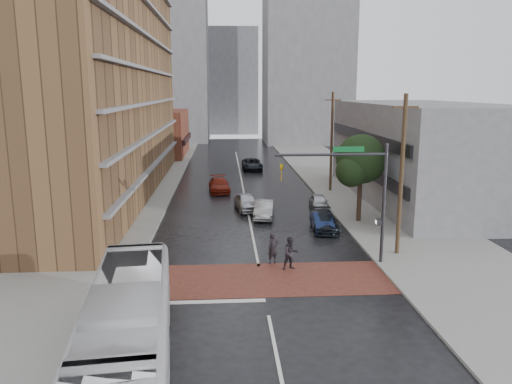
{
  "coord_description": "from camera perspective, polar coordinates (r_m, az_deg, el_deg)",
  "views": [
    {
      "loc": [
        -1.95,
        -25.25,
        10.22
      ],
      "look_at": [
        0.14,
        7.3,
        3.5
      ],
      "focal_mm": 35.0,
      "sensor_mm": 36.0,
      "label": 1
    }
  ],
  "objects": [
    {
      "name": "distant_tower_center",
      "position": [
        120.28,
        -2.82,
        12.48
      ],
      "size": [
        12.0,
        10.0,
        24.0
      ],
      "primitive_type": "cube",
      "color": "gray",
      "rests_on": "ground"
    },
    {
      "name": "sidewalk_west",
      "position": [
        52.14,
        -14.16,
        0.07
      ],
      "size": [
        9.0,
        90.0,
        0.15
      ],
      "primitive_type": "cube",
      "color": "gray",
      "rests_on": "ground"
    },
    {
      "name": "utility_pole_near",
      "position": [
        31.57,
        16.29,
        1.91
      ],
      "size": [
        1.6,
        0.26,
        10.0
      ],
      "color": "#473321",
      "rests_on": "ground"
    },
    {
      "name": "car_travel_a",
      "position": [
        42.9,
        -1.13,
        -1.15
      ],
      "size": [
        2.32,
        4.45,
        1.45
      ],
      "primitive_type": "imported",
      "rotation": [
        0.0,
        0.0,
        0.15
      ],
      "color": "#B8BBC1",
      "rests_on": "ground"
    },
    {
      "name": "transit_bus",
      "position": [
        19.27,
        -14.4,
        -14.98
      ],
      "size": [
        4.1,
        12.45,
        3.41
      ],
      "primitive_type": "imported",
      "rotation": [
        0.0,
        0.0,
        0.1
      ],
      "color": "silver",
      "rests_on": "ground"
    },
    {
      "name": "car_parked_near",
      "position": [
        37.22,
        7.53,
        -3.38
      ],
      "size": [
        1.5,
        3.93,
        1.28
      ],
      "primitive_type": "imported",
      "rotation": [
        0.0,
        0.0,
        -0.04
      ],
      "color": "#121E42",
      "rests_on": "ground"
    },
    {
      "name": "crosswalk",
      "position": [
        27.77,
        0.61,
        -9.93
      ],
      "size": [
        14.0,
        5.0,
        0.02
      ],
      "primitive_type": "cube",
      "color": "brown",
      "rests_on": "ground"
    },
    {
      "name": "car_travel_c",
      "position": [
        50.8,
        -4.23,
        0.82
      ],
      "size": [
        2.4,
        5.05,
        1.42
      ],
      "primitive_type": "imported",
      "rotation": [
        0.0,
        0.0,
        0.08
      ],
      "color": "maroon",
      "rests_on": "ground"
    },
    {
      "name": "car_parked_mid",
      "position": [
        37.25,
        7.8,
        -3.35
      ],
      "size": [
        2.08,
        4.57,
        1.3
      ],
      "primitive_type": "imported",
      "rotation": [
        0.0,
        0.0,
        -0.06
      ],
      "color": "black",
      "rests_on": "ground"
    },
    {
      "name": "storefront_west",
      "position": [
        80.17,
        -10.94,
        6.63
      ],
      "size": [
        8.0,
        16.0,
        7.0
      ],
      "primitive_type": "cube",
      "color": "brown",
      "rests_on": "ground"
    },
    {
      "name": "apartment_block",
      "position": [
        50.84,
        -18.05,
        15.36
      ],
      "size": [
        10.0,
        44.0,
        28.0
      ],
      "primitive_type": "cube",
      "color": "brown",
      "rests_on": "ground"
    },
    {
      "name": "car_travel_b",
      "position": [
        40.4,
        0.95,
        -1.99
      ],
      "size": [
        2.05,
        4.38,
        1.39
      ],
      "primitive_type": "imported",
      "rotation": [
        0.0,
        0.0,
        -0.14
      ],
      "color": "#A1A5A8",
      "rests_on": "ground"
    },
    {
      "name": "distant_tower_west",
      "position": [
        104.11,
        -10.67,
        14.64
      ],
      "size": [
        18.0,
        16.0,
        32.0
      ],
      "primitive_type": "cube",
      "color": "gray",
      "rests_on": "ground"
    },
    {
      "name": "building_east",
      "position": [
        49.2,
        18.43,
        4.37
      ],
      "size": [
        11.0,
        26.0,
        9.0
      ],
      "primitive_type": "cube",
      "color": "gray",
      "rests_on": "ground"
    },
    {
      "name": "car_parked_far",
      "position": [
        43.89,
        7.2,
        -1.09
      ],
      "size": [
        1.56,
        3.65,
        1.23
      ],
      "primitive_type": "imported",
      "rotation": [
        0.0,
        0.0,
        -0.03
      ],
      "color": "#B3B7BB",
      "rests_on": "ground"
    },
    {
      "name": "pedestrian_a",
      "position": [
        29.87,
        1.97,
        -6.47
      ],
      "size": [
        0.8,
        0.68,
        1.87
      ],
      "primitive_type": "imported",
      "rotation": [
        0.0,
        0.0,
        0.4
      ],
      "color": "black",
      "rests_on": "ground"
    },
    {
      "name": "pedestrian_b",
      "position": [
        28.98,
        3.99,
        -7.01
      ],
      "size": [
        1.1,
        0.96,
        1.93
      ],
      "primitive_type": "imported",
      "rotation": [
        0.0,
        0.0,
        0.28
      ],
      "color": "black",
      "rests_on": "ground"
    },
    {
      "name": "street_tree",
      "position": [
        39.11,
        11.9,
        3.33
      ],
      "size": [
        4.2,
        4.1,
        6.9
      ],
      "color": "#332319",
      "rests_on": "ground"
    },
    {
      "name": "suv_travel",
      "position": [
        64.59,
        -0.45,
        3.2
      ],
      "size": [
        2.61,
        5.37,
        1.47
      ],
      "primitive_type": "imported",
      "rotation": [
        0.0,
        0.0,
        0.03
      ],
      "color": "black",
      "rests_on": "ground"
    },
    {
      "name": "ground",
      "position": [
        27.31,
        0.69,
        -10.34
      ],
      "size": [
        160.0,
        160.0,
        0.0
      ],
      "primitive_type": "plane",
      "color": "black",
      "rests_on": "ground"
    },
    {
      "name": "utility_pole_far",
      "position": [
        50.66,
        8.63,
        5.76
      ],
      "size": [
        1.6,
        0.26,
        10.0
      ],
      "color": "#473321",
      "rests_on": "ground"
    },
    {
      "name": "signal_mast",
      "position": [
        29.34,
        11.8,
        0.61
      ],
      "size": [
        6.5,
        0.3,
        7.2
      ],
      "color": "#2D2D33",
      "rests_on": "ground"
    },
    {
      "name": "sidewalk_east",
      "position": [
        53.0,
        11.09,
        0.39
      ],
      "size": [
        9.0,
        90.0,
        0.15
      ],
      "primitive_type": "cube",
      "color": "gray",
      "rests_on": "ground"
    },
    {
      "name": "distant_tower_east",
      "position": [
        98.85,
        5.85,
        16.1
      ],
      "size": [
        16.0,
        14.0,
        36.0
      ],
      "primitive_type": "cube",
      "color": "gray",
      "rests_on": "ground"
    }
  ]
}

